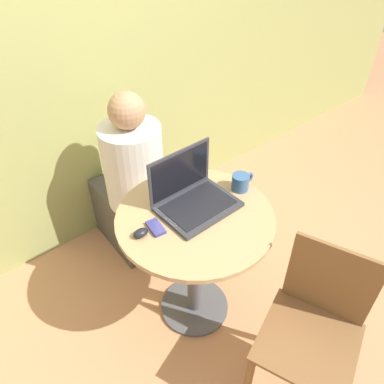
% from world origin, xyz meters
% --- Properties ---
extents(ground_plane, '(12.00, 12.00, 0.00)m').
position_xyz_m(ground_plane, '(0.00, 0.00, 0.00)').
color(ground_plane, tan).
extents(back_wall, '(7.00, 0.05, 2.60)m').
position_xyz_m(back_wall, '(0.00, 1.00, 1.30)').
color(back_wall, '#939956').
rests_on(back_wall, ground_plane).
extents(round_table, '(0.76, 0.76, 0.75)m').
position_xyz_m(round_table, '(0.00, 0.00, 0.56)').
color(round_table, '#4C4C51').
rests_on(round_table, ground_plane).
extents(laptop, '(0.37, 0.28, 0.26)m').
position_xyz_m(laptop, '(0.04, 0.07, 0.80)').
color(laptop, '#2D2D33').
rests_on(laptop, round_table).
extents(cell_phone, '(0.07, 0.11, 0.02)m').
position_xyz_m(cell_phone, '(-0.20, 0.05, 0.75)').
color(cell_phone, navy).
rests_on(cell_phone, round_table).
extents(computer_mouse, '(0.07, 0.05, 0.04)m').
position_xyz_m(computer_mouse, '(-0.27, 0.05, 0.76)').
color(computer_mouse, black).
rests_on(computer_mouse, round_table).
extents(coffee_cup, '(0.14, 0.09, 0.08)m').
position_xyz_m(coffee_cup, '(0.31, 0.01, 0.79)').
color(coffee_cup, '#335684').
rests_on(coffee_cup, round_table).
extents(chair_empty, '(0.52, 0.52, 0.85)m').
position_xyz_m(chair_empty, '(0.13, -0.65, 0.45)').
color(chair_empty, brown).
rests_on(chair_empty, ground_plane).
extents(person_seated, '(0.35, 0.55, 1.15)m').
position_xyz_m(person_seated, '(0.03, 0.66, 0.47)').
color(person_seated, '#4C4742').
rests_on(person_seated, ground_plane).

